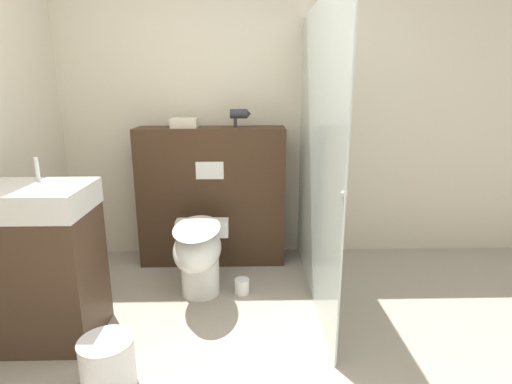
# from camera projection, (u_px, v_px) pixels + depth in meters

# --- Properties ---
(wall_back) EXTENTS (8.00, 0.06, 2.50)m
(wall_back) POSITION_uv_depth(u_px,v_px,m) (242.00, 114.00, 3.43)
(wall_back) COLOR beige
(wall_back) RESTS_ON ground_plane
(partition_panel) EXTENTS (1.21, 0.33, 1.16)m
(partition_panel) POSITION_uv_depth(u_px,v_px,m) (212.00, 196.00, 3.38)
(partition_panel) COLOR #3D2819
(partition_panel) RESTS_ON ground_plane
(shower_glass) EXTENTS (0.04, 1.63, 2.02)m
(shower_glass) POSITION_uv_depth(u_px,v_px,m) (317.00, 158.00, 2.69)
(shower_glass) COLOR silver
(shower_glass) RESTS_ON ground_plane
(toilet) EXTENTS (0.40, 0.67, 0.56)m
(toilet) POSITION_uv_depth(u_px,v_px,m) (199.00, 253.00, 2.82)
(toilet) COLOR white
(toilet) RESTS_ON ground_plane
(sink_vanity) EXTENTS (0.65, 0.48, 1.08)m
(sink_vanity) POSITION_uv_depth(u_px,v_px,m) (39.00, 264.00, 2.32)
(sink_vanity) COLOR #473323
(sink_vanity) RESTS_ON ground_plane
(hair_drier) EXTENTS (0.17, 0.08, 0.15)m
(hair_drier) POSITION_uv_depth(u_px,v_px,m) (240.00, 114.00, 3.21)
(hair_drier) COLOR #2D2D33
(hair_drier) RESTS_ON partition_panel
(folded_towel) EXTENTS (0.21, 0.16, 0.08)m
(folded_towel) POSITION_uv_depth(u_px,v_px,m) (184.00, 123.00, 3.20)
(folded_towel) COLOR beige
(folded_towel) RESTS_ON partition_panel
(spare_toilet_roll) EXTENTS (0.11, 0.11, 0.11)m
(spare_toilet_roll) POSITION_uv_depth(u_px,v_px,m) (242.00, 286.00, 2.93)
(spare_toilet_roll) COLOR white
(spare_toilet_roll) RESTS_ON ground_plane
(waste_bin) EXTENTS (0.27, 0.27, 0.27)m
(waste_bin) POSITION_uv_depth(u_px,v_px,m) (108.00, 364.00, 1.98)
(waste_bin) COLOR silver
(waste_bin) RESTS_ON ground_plane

